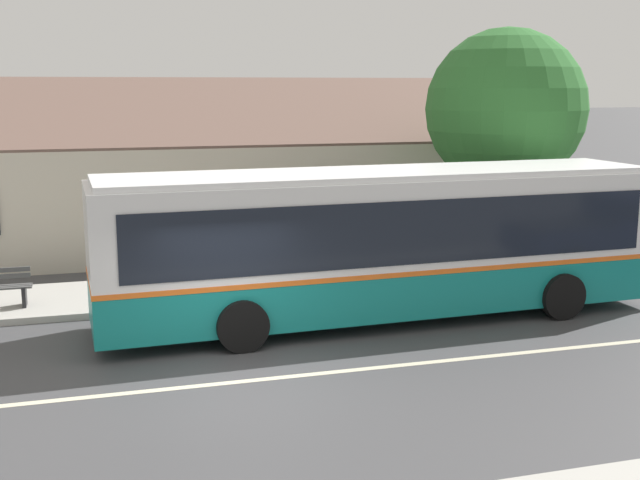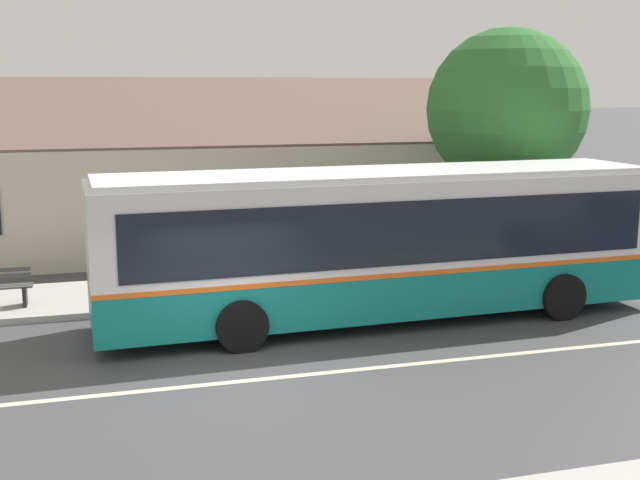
{
  "view_description": "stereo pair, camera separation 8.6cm",
  "coord_description": "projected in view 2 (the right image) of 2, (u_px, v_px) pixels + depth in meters",
  "views": [
    {
      "loc": [
        -2.32,
        -12.7,
        4.91
      ],
      "look_at": [
        2.34,
        3.4,
        1.69
      ],
      "focal_mm": 45.0,
      "sensor_mm": 36.0,
      "label": 1
    },
    {
      "loc": [
        -2.24,
        -12.72,
        4.91
      ],
      "look_at": [
        2.34,
        3.4,
        1.69
      ],
      "focal_mm": 45.0,
      "sensor_mm": 36.0,
      "label": 2
    }
  ],
  "objects": [
    {
      "name": "transit_bus",
      "position": [
        381.0,
        240.0,
        16.92
      ],
      "size": [
        12.09,
        3.04,
        3.19
      ],
      "color": "#147F7A",
      "rests_on": "ground"
    },
    {
      "name": "ground_plane",
      "position": [
        242.0,
        381.0,
        13.55
      ],
      "size": [
        300.0,
        300.0,
        0.0
      ],
      "primitive_type": "plane",
      "color": "#424244"
    },
    {
      "name": "lane_divider_stripe",
      "position": [
        242.0,
        381.0,
        13.55
      ],
      "size": [
        60.0,
        0.16,
        0.01
      ],
      "primitive_type": "cube",
      "color": "beige",
      "rests_on": "ground"
    },
    {
      "name": "community_building",
      "position": [
        97.0,
        185.0,
        26.09
      ],
      "size": [
        26.47,
        10.24,
        6.22
      ],
      "color": "beige",
      "rests_on": "ground"
    },
    {
      "name": "street_tree_primary",
      "position": [
        507.0,
        113.0,
        21.53
      ],
      "size": [
        4.31,
        4.31,
        6.46
      ],
      "color": "#4C3828",
      "rests_on": "ground"
    },
    {
      "name": "sidewalk_far",
      "position": [
        197.0,
        291.0,
        19.2
      ],
      "size": [
        60.0,
        3.0,
        0.15
      ],
      "primitive_type": "cube",
      "color": "#ADAAA3",
      "rests_on": "ground"
    },
    {
      "name": "bus_stop_sign",
      "position": [
        611.0,
        214.0,
        20.82
      ],
      "size": [
        0.36,
        0.07,
        2.4
      ],
      "color": "gray",
      "rests_on": "sidewalk_far"
    }
  ]
}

